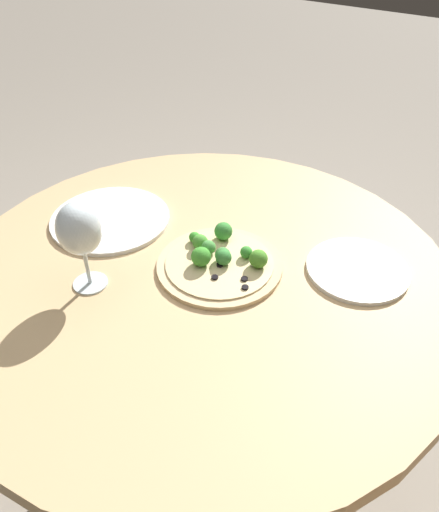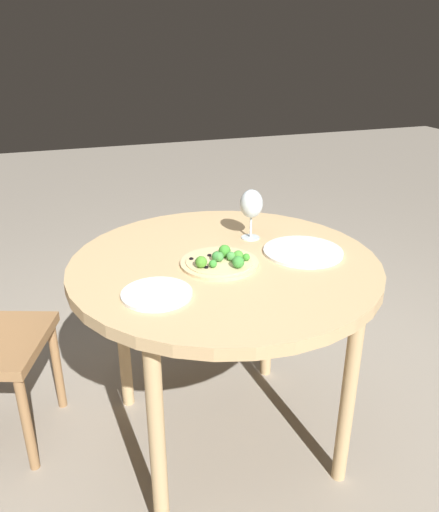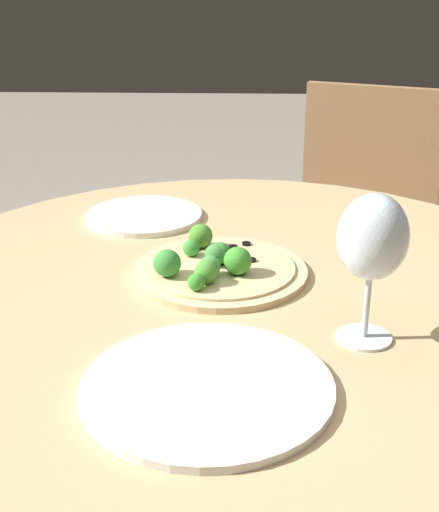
{
  "view_description": "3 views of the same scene",
  "coord_description": "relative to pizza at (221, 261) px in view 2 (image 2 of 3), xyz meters",
  "views": [
    {
      "loc": [
        0.64,
        0.47,
        1.44
      ],
      "look_at": [
        -0.03,
        0.03,
        0.8
      ],
      "focal_mm": 35.0,
      "sensor_mm": 36.0,
      "label": 1
    },
    {
      "loc": [
        -1.45,
        0.52,
        1.46
      ],
      "look_at": [
        -0.03,
        0.03,
        0.8
      ],
      "focal_mm": 35.0,
      "sensor_mm": 36.0,
      "label": 2
    },
    {
      "loc": [
        0.01,
        -0.94,
        1.21
      ],
      "look_at": [
        -0.03,
        0.03,
        0.8
      ],
      "focal_mm": 50.0,
      "sensor_mm": 36.0,
      "label": 3
    }
  ],
  "objects": [
    {
      "name": "dining_table",
      "position": [
        0.03,
        -0.02,
        -0.09
      ],
      "size": [
        1.05,
        1.05,
        0.77
      ],
      "color": "tan",
      "rests_on": "ground_plane"
    },
    {
      "name": "pizza",
      "position": [
        0.0,
        0.0,
        0.0
      ],
      "size": [
        0.26,
        0.26,
        0.05
      ],
      "color": "#DBBC89",
      "rests_on": "dining_table"
    },
    {
      "name": "wine_glass",
      "position": [
        0.19,
        -0.19,
        0.12
      ],
      "size": [
        0.08,
        0.08,
        0.19
      ],
      "color": "silver",
      "rests_on": "dining_table"
    },
    {
      "name": "plate_far",
      "position": [
        0.0,
        -0.31,
        -0.01
      ],
      "size": [
        0.28,
        0.28,
        0.01
      ],
      "color": "white",
      "rests_on": "dining_table"
    },
    {
      "name": "ground_plane",
      "position": [
        0.03,
        -0.02,
        -0.79
      ],
      "size": [
        12.0,
        12.0,
        0.0
      ],
      "primitive_type": "plane",
      "color": "gray"
    },
    {
      "name": "plate_near",
      "position": [
        -0.14,
        0.25,
        -0.01
      ],
      "size": [
        0.21,
        0.21,
        0.01
      ],
      "color": "white",
      "rests_on": "dining_table"
    }
  ]
}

